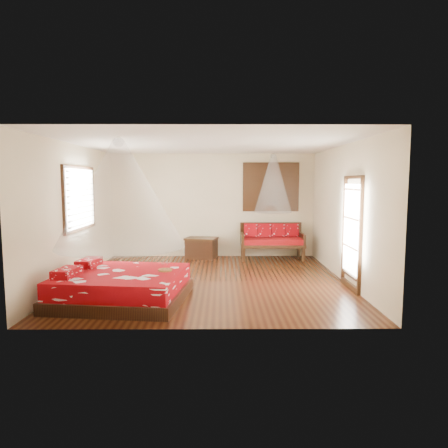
{
  "coord_description": "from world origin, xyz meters",
  "views": [
    {
      "loc": [
        0.23,
        -8.12,
        2.05
      ],
      "look_at": [
        0.29,
        0.3,
        1.15
      ],
      "focal_mm": 32.0,
      "sensor_mm": 36.0,
      "label": 1
    }
  ],
  "objects": [
    {
      "name": "storage_chest",
      "position": [
        -0.31,
        2.45,
        0.28
      ],
      "size": [
        0.93,
        0.78,
        0.55
      ],
      "rotation": [
        0.0,
        0.0,
        -0.26
      ],
      "color": "black",
      "rests_on": "floor"
    },
    {
      "name": "daybed",
      "position": [
        1.57,
        2.38,
        0.52
      ],
      "size": [
        1.66,
        0.74,
        0.94
      ],
      "color": "black",
      "rests_on": "floor"
    },
    {
      "name": "window_left",
      "position": [
        -2.71,
        0.2,
        1.7
      ],
      "size": [
        0.1,
        1.74,
        1.34
      ],
      "color": "black",
      "rests_on": "wall_left"
    },
    {
      "name": "glazed_door",
      "position": [
        2.72,
        -0.6,
        1.07
      ],
      "size": [
        0.08,
        1.02,
        2.16
      ],
      "color": "black",
      "rests_on": "floor"
    },
    {
      "name": "mosquito_net_main",
      "position": [
        -1.47,
        -1.41,
        1.85
      ],
      "size": [
        2.17,
        2.17,
        1.8
      ],
      "primitive_type": "cone",
      "color": "white",
      "rests_on": "ceiling"
    },
    {
      "name": "room",
      "position": [
        0.0,
        0.0,
        1.4
      ],
      "size": [
        5.54,
        5.54,
        2.84
      ],
      "color": "black",
      "rests_on": "ground"
    },
    {
      "name": "mosquito_net_daybed",
      "position": [
        1.57,
        2.25,
        2.0
      ],
      "size": [
        0.97,
        0.97,
        1.5
      ],
      "primitive_type": "cone",
      "color": "white",
      "rests_on": "ceiling"
    },
    {
      "name": "wine_tray",
      "position": [
        -0.75,
        -1.3,
        0.55
      ],
      "size": [
        0.25,
        0.25,
        0.2
      ],
      "rotation": [
        0.0,
        0.0,
        0.35
      ],
      "color": "brown",
      "rests_on": "bed"
    },
    {
      "name": "shutter_panel",
      "position": [
        1.57,
        2.72,
        1.9
      ],
      "size": [
        1.52,
        0.06,
        1.32
      ],
      "color": "black",
      "rests_on": "wall_back"
    },
    {
      "name": "bed",
      "position": [
        -1.49,
        -1.41,
        0.25
      ],
      "size": [
        2.31,
        2.14,
        0.64
      ],
      "rotation": [
        0.0,
        0.0,
        -0.12
      ],
      "color": "black",
      "rests_on": "floor"
    }
  ]
}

